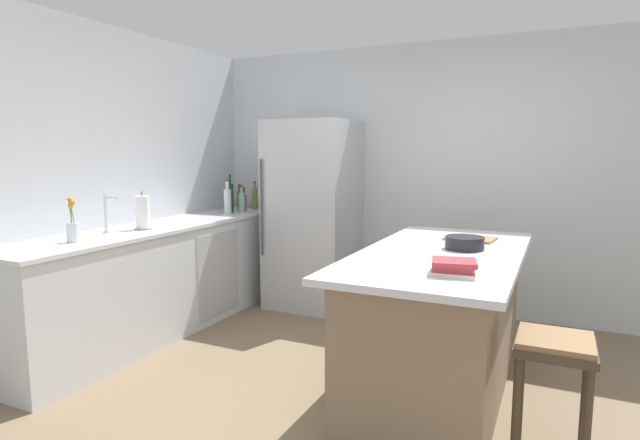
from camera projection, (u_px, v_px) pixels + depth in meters
ground_plane at (358, 410)px, 3.11m from camera, size 7.20×7.20×0.00m
wall_rear at (443, 179)px, 4.95m from camera, size 6.00×0.10×2.60m
wall_left at (67, 186)px, 3.97m from camera, size 0.10×6.00×2.60m
counter_run_left at (163, 277)px, 4.47m from camera, size 0.67×3.01×0.93m
kitchen_island at (439, 321)px, 3.31m from camera, size 0.97×2.01×0.93m
refrigerator at (313, 215)px, 5.13m from camera, size 0.81×0.77×1.87m
bar_stool at (554, 363)px, 2.45m from camera, size 0.36×0.36×0.68m
sink_faucet at (107, 213)px, 3.94m from camera, size 0.15×0.05×0.30m
flower_vase at (73, 229)px, 3.55m from camera, size 0.08×0.08×0.32m
paper_towel_roll at (143, 213)px, 4.14m from camera, size 0.14×0.14×0.31m
olive_oil_bottle at (255, 198)px, 5.61m from camera, size 0.05×0.05×0.30m
syrup_bottle at (240, 199)px, 5.59m from camera, size 0.06×0.06×0.27m
hot_sauce_bottle at (244, 202)px, 5.44m from camera, size 0.05×0.05×0.25m
gin_bottle at (242, 201)px, 5.35m from camera, size 0.07×0.07×0.27m
wine_bottle at (230, 197)px, 5.30m from camera, size 0.07×0.07×0.39m
soda_bottle at (228, 200)px, 5.20m from camera, size 0.07×0.07×0.34m
cookbook_stack at (454, 267)px, 2.63m from camera, size 0.26×0.23×0.08m
mixing_bowl at (465, 243)px, 3.31m from camera, size 0.25×0.25×0.08m
cutting_board at (470, 239)px, 3.67m from camera, size 0.36×0.27×0.02m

